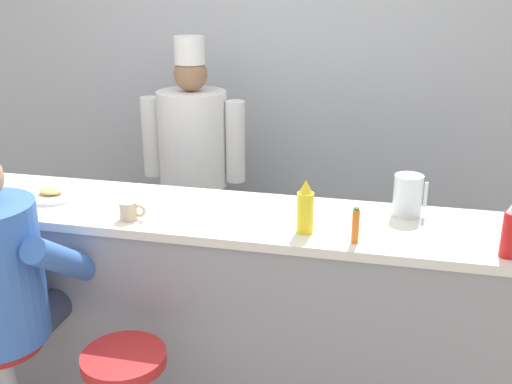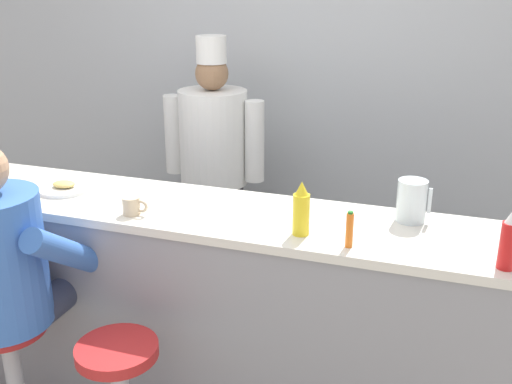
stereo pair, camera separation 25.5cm
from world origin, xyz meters
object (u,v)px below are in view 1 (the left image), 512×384
Objects in this scene: water_pitcher_clear at (408,195)px; coffee_mug_tan at (130,211)px; mustard_bottle_yellow at (305,208)px; hot_sauce_bottle_orange at (356,226)px; ketchup_bottle_red at (511,231)px; cook_in_whites_near at (194,161)px; breakfast_plate at (51,195)px.

water_pitcher_clear reaches higher than coffee_mug_tan.
hot_sauce_bottle_orange is (0.21, -0.06, -0.03)m from mustard_bottle_yellow.
mustard_bottle_yellow is 0.22m from hot_sauce_bottle_orange.
ketchup_bottle_red is 1.53× the size of hot_sauce_bottle_orange.
cook_in_whites_near reaches higher than water_pitcher_clear.
hot_sauce_bottle_orange is 1.24× the size of coffee_mug_tan.
ketchup_bottle_red reaches higher than coffee_mug_tan.
water_pitcher_clear is 1.23m from coffee_mug_tan.
breakfast_plate is 1.12m from cook_in_whites_near.
coffee_mug_tan is (-0.98, 0.03, -0.03)m from hot_sauce_bottle_orange.
hot_sauce_bottle_orange reaches higher than breakfast_plate.
cook_in_whites_near reaches higher than coffee_mug_tan.
mustard_bottle_yellow reaches higher than breakfast_plate.
cook_in_whites_near is (-0.89, 1.19, -0.21)m from mustard_bottle_yellow.
coffee_mug_tan is at bearing -177.68° from mustard_bottle_yellow.
coffee_mug_tan is 0.07× the size of cook_in_whites_near.
cook_in_whites_near is (0.36, 1.05, -0.12)m from breakfast_plate.
hot_sauce_bottle_orange is 0.59× the size of breakfast_plate.
ketchup_bottle_red is 0.58m from hot_sauce_bottle_orange.
cook_in_whites_near reaches higher than ketchup_bottle_red.
water_pitcher_clear is 1.67m from breakfast_plate.
water_pitcher_clear is 0.11× the size of cook_in_whites_near.
hot_sauce_bottle_orange is (-0.57, -0.00, -0.03)m from ketchup_bottle_red.
ketchup_bottle_red and mustard_bottle_yellow have the same top height.
cook_in_whites_near is at bearing 70.94° from breakfast_plate.
mustard_bottle_yellow is at bearing -144.60° from water_pitcher_clear.
mustard_bottle_yellow is at bearing 175.99° from ketchup_bottle_red.
water_pitcher_clear reaches higher than hot_sauce_bottle_orange.
cook_in_whites_near is (-1.10, 1.25, -0.18)m from hot_sauce_bottle_orange.
water_pitcher_clear is at bearing 15.39° from coffee_mug_tan.
mustard_bottle_yellow is at bearing 2.32° from coffee_mug_tan.
water_pitcher_clear is at bearing 5.33° from breakfast_plate.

